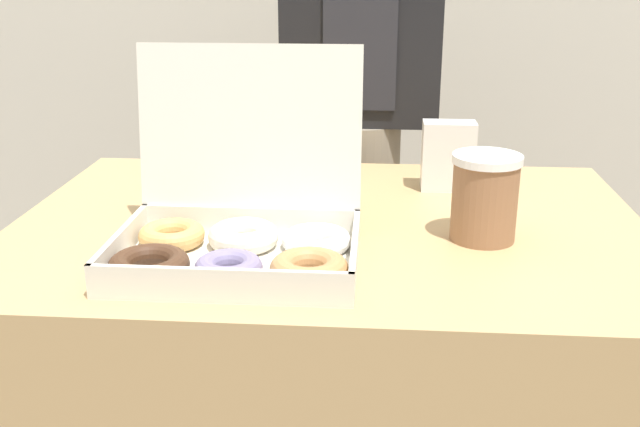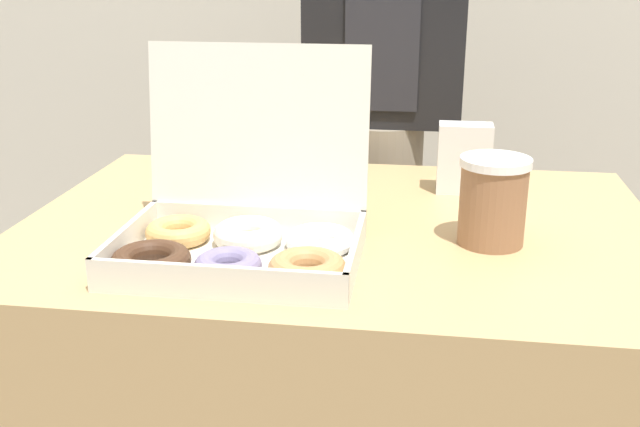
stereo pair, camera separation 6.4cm
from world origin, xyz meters
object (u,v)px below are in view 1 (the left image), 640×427
at_px(donut_box, 239,233).
at_px(coffee_cup, 485,197).
at_px(napkin_holder, 448,156).
at_px(person_customer, 360,79).

height_order(donut_box, coffee_cup, donut_box).
relative_size(donut_box, coffee_cup, 2.63).
xyz_separation_m(donut_box, napkin_holder, (0.32, 0.37, 0.02)).
distance_m(coffee_cup, person_customer, 0.64).
bearing_deg(coffee_cup, donut_box, -162.33).
bearing_deg(person_customer, napkin_holder, -64.05).
distance_m(napkin_holder, person_customer, 0.40).
bearing_deg(donut_box, person_customer, 78.26).
xyz_separation_m(coffee_cup, person_customer, (-0.20, 0.60, 0.08)).
relative_size(donut_box, napkin_holder, 2.76).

